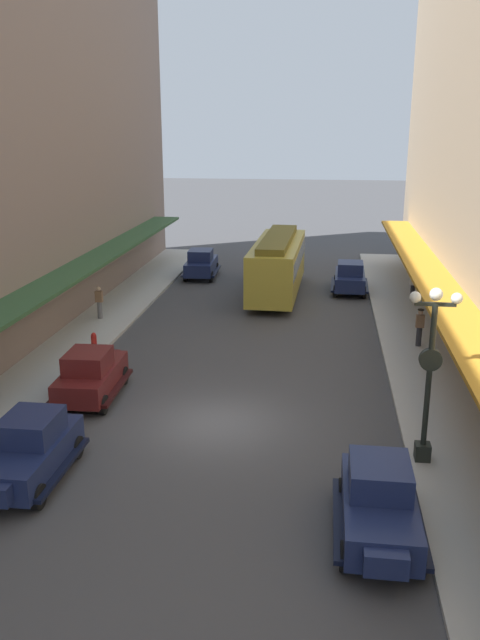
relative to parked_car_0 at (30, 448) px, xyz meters
The scene contains 14 objects.
ground_plane 6.27m from the parked_car_0, 42.86° to the left, with size 200.00×200.00×0.00m, color #424244.
sidewalk_left 5.22m from the parked_car_0, 124.99° to the left, with size 3.00×60.00×0.15m, color #B7B5AD.
sidewalk_right 12.79m from the parked_car_0, 19.30° to the left, with size 3.00×60.00×0.15m, color #B7B5AD.
parked_car_0 is the anchor object (origin of this frame).
parked_car_1 5.72m from the parked_car_0, 92.85° to the left, with size 2.27×4.31×1.84m.
parked_car_2 25.50m from the parked_car_0, 89.93° to the left, with size 2.28×4.31×1.84m.
parked_car_3 24.63m from the parked_car_0, 67.51° to the left, with size 2.22×4.29×1.84m.
parked_car_4 9.53m from the parked_car_0, ahead, with size 2.14×4.26×1.84m.
streetcar 22.14m from the parked_car_0, 76.28° to the left, with size 2.75×9.66×3.46m.
lamp_post_with_clock 11.36m from the parked_car_0, 11.71° to the left, with size 1.42×0.44×5.16m.
fire_hydrant 10.45m from the parked_car_0, 99.94° to the left, with size 0.24×0.24×0.82m.
pedestrian_0 24.43m from the parked_car_0, 58.37° to the left, with size 0.36×0.24×1.64m.
pedestrian_1 17.64m from the parked_car_0, 46.46° to the left, with size 0.36×0.28×1.67m.
pedestrian_2 15.44m from the parked_car_0, 101.95° to the left, with size 0.36×0.24×1.64m.
Camera 1 is at (3.36, -19.78, 9.57)m, focal length 37.03 mm.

